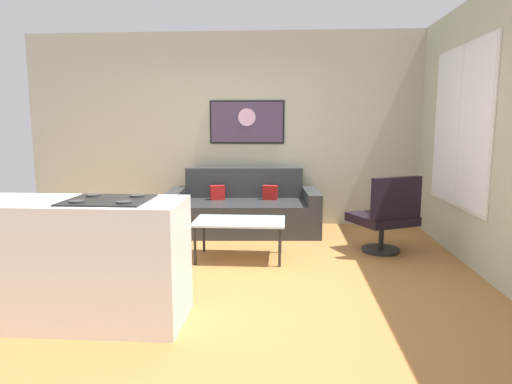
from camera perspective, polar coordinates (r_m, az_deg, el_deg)
The scene contains 9 objects.
ground at distance 4.60m, azimuth -4.90°, elevation -10.58°, with size 6.40×6.40×0.04m, color #A86D37.
back_wall at distance 6.75m, azimuth -1.90°, elevation 7.88°, with size 6.40×0.05×2.80m, color #B3B097.
right_wall at distance 4.98m, azimuth 27.08°, elevation 6.66°, with size 0.05×6.40×2.80m, color #AEB498.
couch at distance 6.26m, azimuth -1.58°, elevation -2.48°, with size 2.10×1.07×0.86m.
coffee_table at distance 4.99m, azimuth -2.09°, elevation -3.96°, with size 1.00×0.61×0.44m.
armchair at distance 5.39m, azimuth 16.11°, elevation -2.91°, with size 0.83×0.81×0.91m.
kitchen_counter at distance 3.71m, azimuth -22.19°, elevation -8.06°, with size 1.69×0.64×0.95m.
wall_painting at distance 6.69m, azimuth -1.15°, elevation 8.81°, with size 1.10×0.03×0.63m.
window at distance 5.53m, azimuth 24.30°, elevation 7.50°, with size 0.03×1.66×1.78m.
Camera 1 is at (0.68, -4.29, 1.49)m, focal length 31.74 mm.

